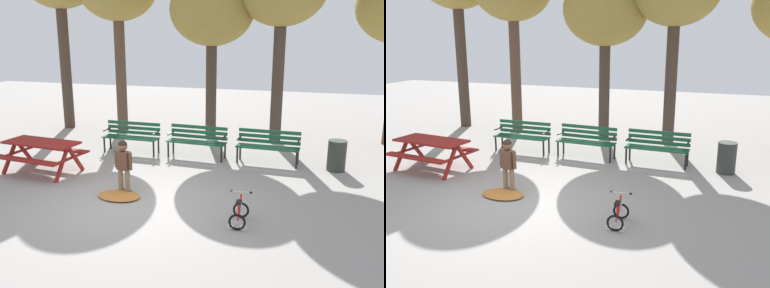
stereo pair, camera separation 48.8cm
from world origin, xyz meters
The scene contains 10 objects.
ground centered at (0.00, 0.00, 0.00)m, with size 36.00×36.00×0.00m, color gray.
picnic_table centered at (-2.90, 1.25, 0.59)m, with size 1.92×1.51×0.79m.
park_bench_far_left centered at (-1.59, 3.53, 0.51)m, with size 1.60×0.47×0.85m.
park_bench_left centered at (0.32, 3.57, 0.51)m, with size 1.62×0.54×0.85m.
park_bench_right centered at (2.22, 3.59, 0.51)m, with size 1.61×0.50×0.85m.
child_standing centered at (-0.40, 0.54, 0.68)m, with size 0.43×0.22×1.15m.
kids_bicycle centered at (2.18, -0.22, 0.20)m, with size 0.39×0.58×0.54m.
leaf_pile centered at (-0.41, 0.30, 0.04)m, with size 0.91×0.64×0.07m, color #B26B2D.
trash_bin centered at (3.89, 3.45, 0.38)m, with size 0.44×0.44×0.76m, color #2D332D.
tree_center centered at (0.06, 6.02, 3.92)m, with size 2.60×2.60×5.08m.
Camera 2 is at (3.84, -6.83, 3.25)m, focal length 39.33 mm.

